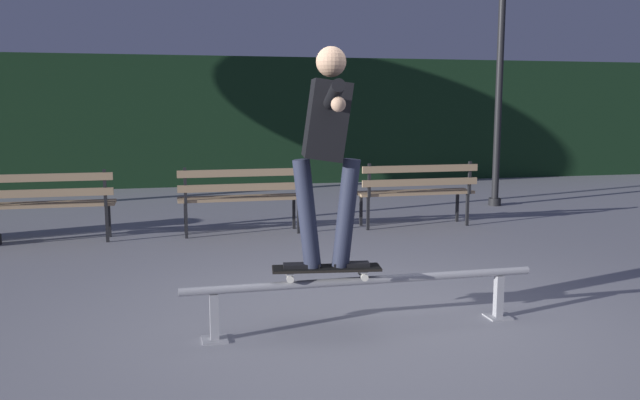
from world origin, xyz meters
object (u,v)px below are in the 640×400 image
object	(u,v)px
park_bench_left_center	(242,193)
park_bench_right_center	(417,187)
park_bench_leftmost	(44,199)
lamp_post_right	(501,50)
grind_rail	(364,288)
skateboard	(326,269)
skateboarder	(327,139)

from	to	relation	value
park_bench_left_center	park_bench_right_center	distance (m)	2.34
park_bench_leftmost	lamp_post_right	world-z (taller)	lamp_post_right
lamp_post_right	grind_rail	bearing A→B (deg)	-126.36
park_bench_leftmost	grind_rail	bearing A→B (deg)	-53.17
skateboard	lamp_post_right	world-z (taller)	lamp_post_right
skateboard	park_bench_right_center	xyz separation A→B (m)	(2.17, 3.73, 0.07)
park_bench_right_center	lamp_post_right	xyz separation A→B (m)	(1.95, 1.48, 1.94)
grind_rail	lamp_post_right	distance (m)	6.82
park_bench_right_center	lamp_post_right	size ratio (longest dim) A/B	0.41
grind_rail	park_bench_leftmost	xyz separation A→B (m)	(-2.79, 3.73, 0.23)
skateboard	park_bench_left_center	xyz separation A→B (m)	(-0.17, 3.73, 0.07)
park_bench_leftmost	park_bench_left_center	bearing A→B (deg)	0.00
park_bench_leftmost	park_bench_left_center	world-z (taller)	same
skateboarder	lamp_post_right	bearing A→B (deg)	51.69
grind_rail	park_bench_leftmost	distance (m)	4.66
park_bench_leftmost	skateboard	bearing A→B (deg)	-56.06
skateboarder	park_bench_leftmost	world-z (taller)	skateboarder
skateboarder	park_bench_leftmost	xyz separation A→B (m)	(-2.51, 3.73, -0.87)
skateboard	lamp_post_right	distance (m)	6.93
skateboard	park_bench_left_center	bearing A→B (deg)	92.62
skateboarder	lamp_post_right	xyz separation A→B (m)	(4.11, 5.20, 1.08)
grind_rail	skateboard	world-z (taller)	skateboard
lamp_post_right	park_bench_right_center	bearing A→B (deg)	-142.83
skateboard	park_bench_right_center	world-z (taller)	park_bench_right_center
skateboard	park_bench_leftmost	xyz separation A→B (m)	(-2.51, 3.73, 0.07)
skateboard	park_bench_leftmost	bearing A→B (deg)	123.94
skateboard	park_bench_left_center	world-z (taller)	park_bench_left_center
skateboarder	lamp_post_right	size ratio (longest dim) A/B	0.40
grind_rail	skateboarder	size ratio (longest dim) A/B	1.71
skateboarder	park_bench_left_center	bearing A→B (deg)	92.67
skateboarder	park_bench_left_center	xyz separation A→B (m)	(-0.17, 3.73, -0.87)
park_bench_right_center	grind_rail	bearing A→B (deg)	-116.81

